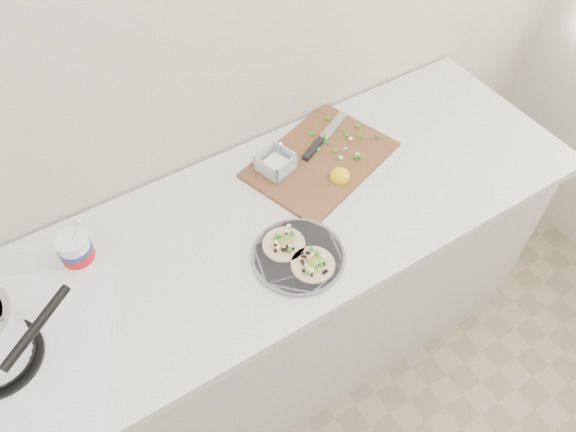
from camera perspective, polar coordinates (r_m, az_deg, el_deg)
counter at (r=1.97m, az=-7.65°, el=-11.29°), size 2.44×0.66×0.90m
taco_plate at (r=1.54m, az=1.04°, el=-3.90°), size 0.26×0.26×0.04m
tub at (r=1.60m, az=-20.73°, el=-3.07°), size 0.09×0.09×0.20m
cutboard at (r=1.79m, az=2.92°, el=6.02°), size 0.52×0.43×0.07m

